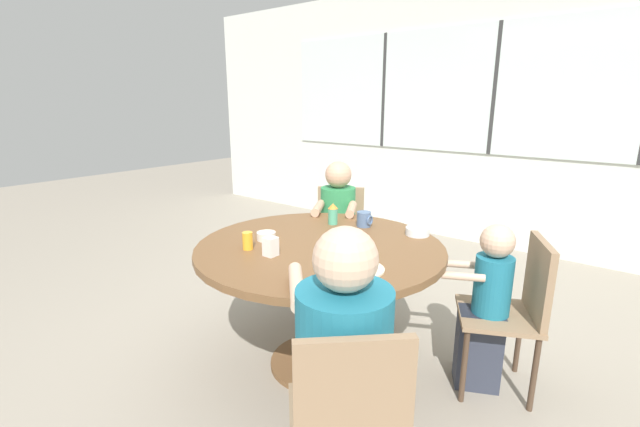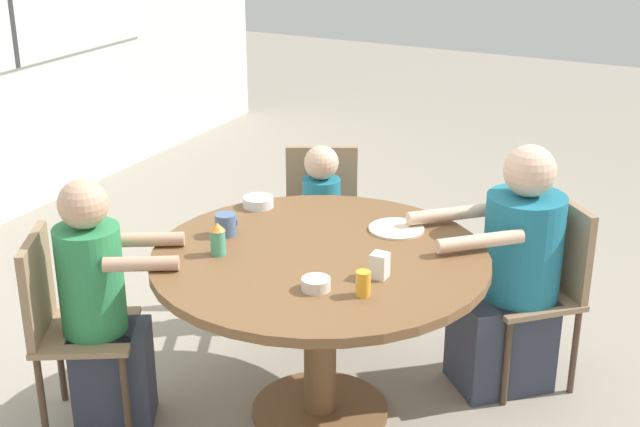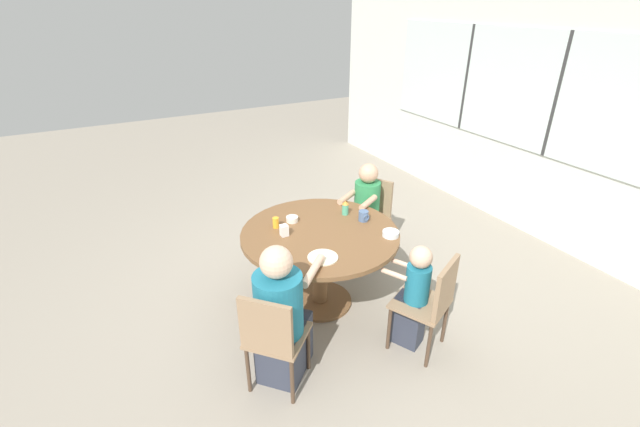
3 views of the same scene
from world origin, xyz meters
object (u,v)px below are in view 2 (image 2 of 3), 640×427
Objects in this scene: chair_for_woman_green_shirt at (546,277)px; chair_for_toddler at (322,215)px; person_woman_green_shirt at (512,282)px; milk_carton_small at (380,265)px; person_man_blue_shirt at (102,315)px; juice_glass at (363,283)px; chair_for_man_blue_shirt at (62,315)px; person_toddler at (321,237)px; bowl_white_shallow at (316,284)px; sippy_cup at (218,238)px; bowl_cereal at (258,202)px; coffee_mug at (226,224)px.

chair_for_toddler is at bearing 36.36° from chair_for_woman_green_shirt.
milk_carton_small is at bearing 110.19° from person_woman_green_shirt.
person_man_blue_shirt is (-1.07, 1.44, 0.00)m from person_woman_green_shirt.
chair_for_man_blue_shirt is at bearing 102.50° from juice_glass.
juice_glass is (-1.22, -0.78, 0.30)m from chair_for_toddler.
juice_glass is at bearing 111.33° from chair_for_woman_green_shirt.
person_man_blue_shirt is at bearing 83.68° from chair_for_woman_green_shirt.
person_woman_green_shirt is at bearing -21.32° from juice_glass.
person_toddler is 8.53× the size of bowl_white_shallow.
person_woman_green_shirt is (1.15, -1.58, -0.01)m from chair_for_man_blue_shirt.
chair_for_toddler is 1.19m from sippy_cup.
bowl_cereal is at bearing 59.42° from person_woman_green_shirt.
sippy_cup is 0.98× the size of bowl_cereal.
chair_for_man_blue_shirt is at bearing 42.57° from person_toddler.
person_woman_green_shirt reaches higher than chair_for_toddler.
person_woman_green_shirt is 0.99m from juice_glass.
milk_carton_small is (-1.05, -0.78, 0.30)m from chair_for_toddler.
chair_for_man_blue_shirt is 1.45m from person_toddler.
person_toddler is (1.35, -0.52, -0.07)m from chair_for_man_blue_shirt.
chair_for_toddler is at bearing 25.81° from bowl_white_shallow.
chair_for_woman_green_shirt is 2.12m from chair_for_man_blue_shirt.
sippy_cup is 0.56m from bowl_cereal.
chair_for_man_blue_shirt is 0.73m from sippy_cup.
juice_glass is at bearing 70.18° from person_man_blue_shirt.
juice_glass is 0.88× the size of bowl_white_shallow.
bowl_white_shallow is (0.24, -1.06, 0.27)m from chair_for_man_blue_shirt.
coffee_mug is at bearing 75.58° from person_woman_green_shirt.
chair_for_woman_green_shirt is 8.95× the size of coffee_mug.
sippy_cup is at bearing 84.67° from person_woman_green_shirt.
person_woman_green_shirt is 0.85m from milk_carton_small.
bowl_cereal is at bearing 52.16° from person_toddler.
chair_for_woman_green_shirt reaches higher than juice_glass.
chair_for_toddler is 6.11× the size of bowl_cereal.
juice_glass is 0.18m from bowl_white_shallow.
chair_for_man_blue_shirt is at bearing -90.00° from person_man_blue_shirt.
chair_for_man_blue_shirt is 1.96m from person_woman_green_shirt.
person_toddler is 6.74× the size of sippy_cup.
person_man_blue_shirt is at bearing 83.08° from person_woman_green_shirt.
chair_for_woman_green_shirt is 6.22× the size of sippy_cup.
sippy_cup is at bearing 77.95° from bowl_white_shallow.
sippy_cup is at bearing 84.07° from juice_glass.
chair_for_man_blue_shirt is 8.98× the size of juice_glass.
bowl_cereal is (-0.47, 0.09, 0.34)m from person_toddler.
sippy_cup reaches higher than chair_for_toddler.
chair_for_woman_green_shirt is at bearing 149.68° from person_toddler.
bowl_white_shallow is (-0.04, 0.18, -0.03)m from juice_glass.
bowl_cereal is at bearing 61.17° from chair_for_toddler.
person_woman_green_shirt is 11.86× the size of coffee_mug.
sippy_cup is at bearing 85.28° from chair_for_woman_green_shirt.
chair_for_woman_green_shirt is 1.00m from milk_carton_small.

